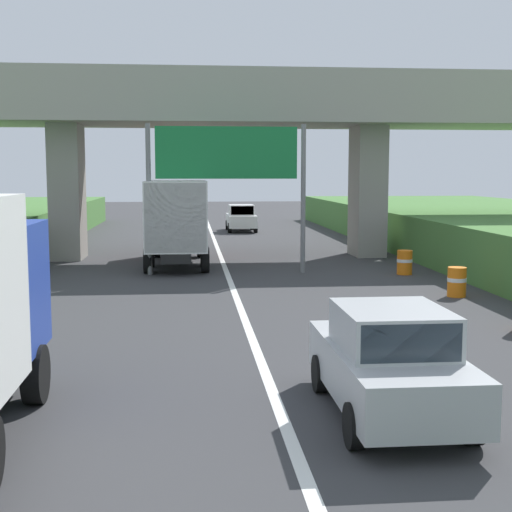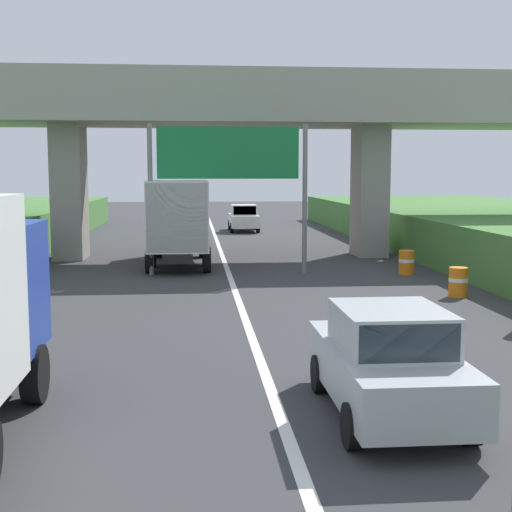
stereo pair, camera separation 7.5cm
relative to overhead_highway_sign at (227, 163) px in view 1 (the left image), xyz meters
name	(u,v)px [view 1 (the left image)]	position (x,y,z in m)	size (l,w,h in m)	color
lane_centre_stripe	(230,282)	(0.00, -2.13, -4.10)	(0.20, 99.84, 0.01)	white
overpass_bridge	(220,119)	(0.00, 5.35, 1.99)	(40.00, 4.80, 8.03)	#9E998E
overhead_highway_sign	(227,163)	(0.00, 0.00, 0.00)	(5.88, 0.18, 5.53)	slate
truck_red	(177,218)	(-1.88, 2.64, -2.17)	(2.44, 7.30, 3.44)	black
car_silver	(389,362)	(1.64, -15.86, -3.24)	(1.86, 4.10, 1.72)	#B2B5B7
car_white	(241,218)	(1.95, 19.40, -3.24)	(1.86, 4.10, 1.72)	silver
construction_barrel_4	(457,282)	(6.68, -5.60, -3.64)	(0.57, 0.57, 0.90)	orange
construction_barrel_5	(405,262)	(6.53, -0.81, -3.64)	(0.57, 0.57, 0.90)	orange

